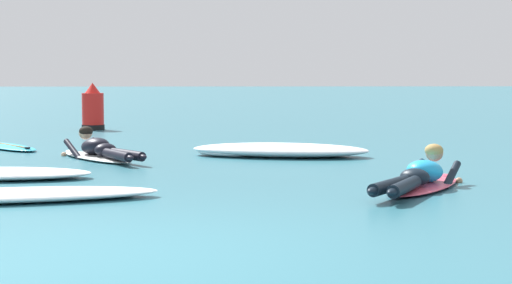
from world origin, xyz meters
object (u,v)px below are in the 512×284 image
channel_marker_buoy (93,111)px  drifting_surfboard (7,146)px  surfer_far (100,151)px  surfer_near (420,178)px

channel_marker_buoy → drifting_surfboard: bearing=-99.0°
surfer_far → channel_marker_buoy: size_ratio=2.09×
surfer_far → surfer_near: bearing=-39.5°
drifting_surfboard → channel_marker_buoy: size_ratio=1.89×
surfer_far → drifting_surfboard: (-1.93, 2.00, -0.10)m
drifting_surfboard → surfer_far: bearing=-46.0°
surfer_near → surfer_far: 5.40m
surfer_far → channel_marker_buoy: bearing=99.9°
drifting_surfboard → surfer_near: bearing=-41.7°
surfer_far → drifting_surfboard: size_ratio=1.10×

